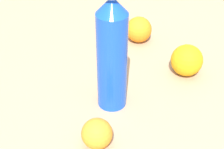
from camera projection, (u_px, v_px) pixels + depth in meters
The scene contains 5 objects.
ground_plane at pixel (109, 105), 0.77m from camera, with size 2.40×2.40×0.00m, color #9E7F60.
water_bottle at pixel (112, 53), 0.70m from camera, with size 0.06×0.06×0.29m.
orange_0 at pixel (187, 60), 0.84m from camera, with size 0.08×0.08×0.08m, color orange.
orange_1 at pixel (97, 134), 0.66m from camera, with size 0.06×0.06×0.06m, color orange.
orange_2 at pixel (139, 30), 0.97m from camera, with size 0.07×0.07×0.07m, color orange.
Camera 1 is at (-0.55, 0.14, 0.52)m, focal length 54.27 mm.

